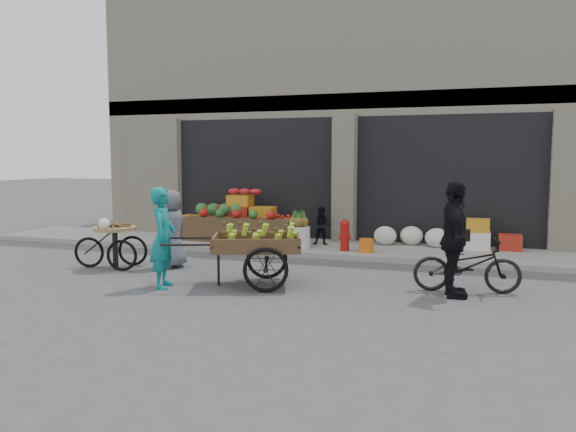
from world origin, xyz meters
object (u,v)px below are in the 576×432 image
(fire_hydrant, at_px, (345,234))
(vendor_woman, at_px, (163,237))
(pineapple_bin, at_px, (299,237))
(bicycle, at_px, (467,265))
(tricycle_cart, at_px, (115,240))
(cyclist, at_px, (454,239))
(seated_person, at_px, (322,226))
(banana_cart, at_px, (253,241))
(vendor_grey, at_px, (171,229))
(orange_bucket, at_px, (366,246))

(fire_hydrant, bearing_deg, vendor_woman, -119.40)
(pineapple_bin, relative_size, bicycle, 0.30)
(vendor_woman, height_order, tricycle_cart, vendor_woman)
(bicycle, xyz_separation_m, cyclist, (-0.20, -0.40, 0.48))
(fire_hydrant, xyz_separation_m, bicycle, (2.66, -2.69, -0.05))
(seated_person, distance_m, banana_cart, 4.01)
(vendor_grey, relative_size, bicycle, 0.92)
(orange_bucket, distance_m, bicycle, 3.42)
(vendor_woman, relative_size, tricycle_cart, 1.18)
(orange_bucket, bearing_deg, bicycle, -50.69)
(pineapple_bin, xyz_separation_m, cyclist, (3.56, -3.14, 0.56))
(vendor_grey, bearing_deg, tricycle_cart, -50.63)
(vendor_woman, height_order, cyclist, cyclist)
(tricycle_cart, distance_m, vendor_grey, 1.15)
(bicycle, bearing_deg, cyclist, 145.17)
(orange_bucket, bearing_deg, pineapple_bin, 176.42)
(banana_cart, xyz_separation_m, cyclist, (3.31, 0.26, 0.15))
(pineapple_bin, height_order, banana_cart, banana_cart)
(seated_person, height_order, banana_cart, banana_cart)
(cyclist, bearing_deg, vendor_grey, 74.67)
(fire_hydrant, xyz_separation_m, tricycle_cart, (-4.05, -2.82, 0.06))
(tricycle_cart, bearing_deg, bicycle, -11.43)
(seated_person, xyz_separation_m, cyclist, (3.16, -3.74, 0.34))
(pineapple_bin, distance_m, bicycle, 4.66)
(seated_person, xyz_separation_m, bicycle, (3.36, -3.34, -0.13))
(tricycle_cart, distance_m, bicycle, 6.71)
(vendor_woman, relative_size, cyclist, 0.93)
(orange_bucket, relative_size, cyclist, 0.17)
(orange_bucket, distance_m, seated_person, 1.42)
(vendor_grey, distance_m, cyclist, 5.50)
(orange_bucket, bearing_deg, cyclist, -57.16)
(fire_hydrant, distance_m, vendor_grey, 3.86)
(fire_hydrant, bearing_deg, bicycle, -45.31)
(fire_hydrant, height_order, vendor_grey, vendor_grey)
(pineapple_bin, distance_m, cyclist, 4.78)
(bicycle, bearing_deg, banana_cart, 92.45)
(vendor_woman, height_order, bicycle, vendor_woman)
(vendor_woman, bearing_deg, orange_bucket, -52.62)
(fire_hydrant, bearing_deg, vendor_grey, -141.15)
(orange_bucket, relative_size, banana_cart, 0.12)
(vendor_woman, relative_size, vendor_grey, 1.09)
(pineapple_bin, height_order, orange_bucket, pineapple_bin)
(vendor_grey, height_order, bicycle, vendor_grey)
(seated_person, height_order, vendor_grey, vendor_grey)
(pineapple_bin, height_order, bicycle, bicycle)
(fire_hydrant, relative_size, orange_bucket, 2.22)
(bicycle, bearing_deg, orange_bucket, 31.05)
(seated_person, height_order, cyclist, cyclist)
(banana_cart, bearing_deg, vendor_grey, 136.59)
(orange_bucket, height_order, banana_cart, banana_cart)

